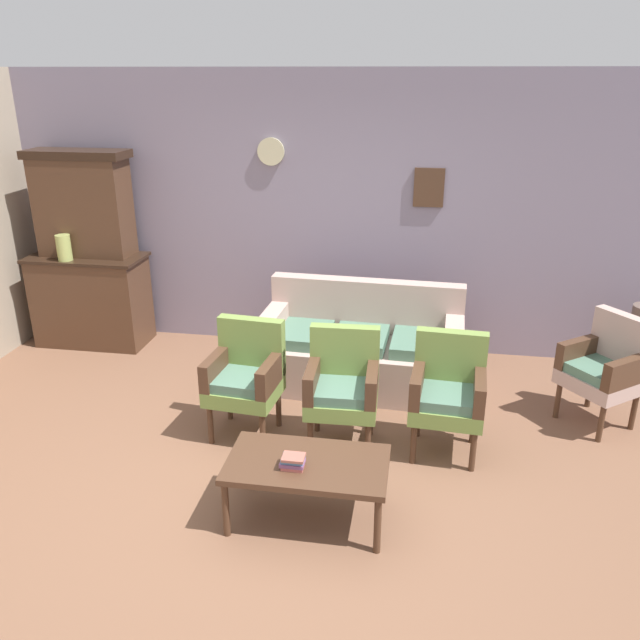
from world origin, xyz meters
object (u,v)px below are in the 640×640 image
object	(u,v)px
vase_on_cabinet	(64,248)
side_cabinet	(92,300)
armchair_by_doorway	(448,390)
coffee_table	(307,468)
armchair_near_cabinet	(246,374)
floral_couch	(361,350)
wingback_chair_by_fireplace	(606,366)
floor_vase_by_wall	(640,345)
armchair_row_middle	(343,384)
book_stack_on_table	(293,461)

from	to	relation	value
vase_on_cabinet	side_cabinet	bearing A→B (deg)	55.00
armchair_by_doorway	coffee_table	bearing A→B (deg)	-132.42
vase_on_cabinet	armchair_near_cabinet	bearing A→B (deg)	-31.16
armchair_near_cabinet	vase_on_cabinet	bearing A→B (deg)	148.84
vase_on_cabinet	armchair_near_cabinet	size ratio (longest dim) A/B	0.28
side_cabinet	armchair_near_cabinet	xyz separation A→B (m)	(2.05, -1.48, 0.03)
armchair_near_cabinet	side_cabinet	bearing A→B (deg)	144.14
vase_on_cabinet	floral_couch	xyz separation A→B (m)	(2.96, -0.34, -0.73)
armchair_by_doorway	wingback_chair_by_fireplace	bearing A→B (deg)	26.22
vase_on_cabinet	floor_vase_by_wall	size ratio (longest dim) A/B	0.34
vase_on_cabinet	armchair_row_middle	xyz separation A→B (m)	(2.92, -1.35, -0.56)
book_stack_on_table	floor_vase_by_wall	size ratio (longest dim) A/B	0.20
armchair_near_cabinet	coffee_table	distance (m)	1.17
armchair_row_middle	vase_on_cabinet	bearing A→B (deg)	155.15
floor_vase_by_wall	book_stack_on_table	bearing A→B (deg)	-137.87
side_cabinet	wingback_chair_by_fireplace	bearing A→B (deg)	-10.41
floral_couch	coffee_table	distance (m)	1.94
side_cabinet	book_stack_on_table	xyz separation A→B (m)	(2.63, -2.52, -0.00)
vase_on_cabinet	floral_couch	distance (m)	3.07
vase_on_cabinet	floor_vase_by_wall	xyz separation A→B (m)	(5.43, 0.07, -0.68)
armchair_by_doorway	armchair_row_middle	bearing A→B (deg)	-177.82
wingback_chair_by_fireplace	floor_vase_by_wall	distance (m)	0.94
side_cabinet	armchair_row_middle	xyz separation A→B (m)	(2.80, -1.52, 0.03)
floral_couch	armchair_near_cabinet	bearing A→B (deg)	-129.14
armchair_near_cabinet	wingback_chair_by_fireplace	size ratio (longest dim) A/B	1.00
vase_on_cabinet	armchair_by_doorway	world-z (taller)	vase_on_cabinet
side_cabinet	armchair_near_cabinet	world-z (taller)	side_cabinet
armchair_by_doorway	floor_vase_by_wall	size ratio (longest dim) A/B	1.21
armchair_row_middle	coffee_table	size ratio (longest dim) A/B	0.90
coffee_table	armchair_by_doorway	bearing A→B (deg)	47.58
armchair_by_doorway	book_stack_on_table	distance (m)	1.39
armchair_near_cabinet	coffee_table	bearing A→B (deg)	-55.77
floor_vase_by_wall	armchair_row_middle	bearing A→B (deg)	-150.37
wingback_chair_by_fireplace	armchair_by_doorway	bearing A→B (deg)	-153.78
vase_on_cabinet	floor_vase_by_wall	distance (m)	5.47
vase_on_cabinet	armchair_near_cabinet	distance (m)	2.60
coffee_table	floor_vase_by_wall	world-z (taller)	floor_vase_by_wall
side_cabinet	floral_couch	size ratio (longest dim) A/B	0.64
side_cabinet	floor_vase_by_wall	world-z (taller)	side_cabinet
floral_couch	armchair_by_doorway	world-z (taller)	same
floral_couch	wingback_chair_by_fireplace	bearing A→B (deg)	-10.87
armchair_near_cabinet	book_stack_on_table	xyz separation A→B (m)	(0.58, -1.04, -0.03)
vase_on_cabinet	book_stack_on_table	xyz separation A→B (m)	(2.75, -2.35, -0.59)
side_cabinet	armchair_row_middle	distance (m)	3.19
wingback_chair_by_fireplace	armchair_row_middle	bearing A→B (deg)	-162.33
floral_couch	side_cabinet	bearing A→B (deg)	169.91
armchair_row_middle	armchair_near_cabinet	bearing A→B (deg)	176.80
vase_on_cabinet	armchair_by_doorway	xyz separation A→B (m)	(3.69, -1.32, -0.56)
floral_couch	book_stack_on_table	bearing A→B (deg)	-96.02
armchair_row_middle	floor_vase_by_wall	distance (m)	2.88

